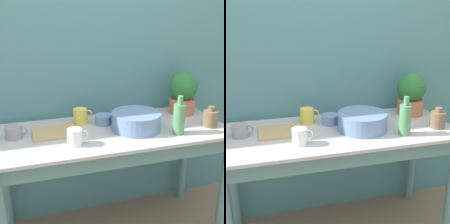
{
  "view_description": "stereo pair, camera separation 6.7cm",
  "coord_description": "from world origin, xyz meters",
  "views": [
    {
      "loc": [
        -0.53,
        -1.42,
        1.54
      ],
      "look_at": [
        0.0,
        0.31,
        0.91
      ],
      "focal_mm": 50.0,
      "sensor_mm": 36.0,
      "label": 1
    },
    {
      "loc": [
        -0.47,
        -1.44,
        1.54
      ],
      "look_at": [
        0.0,
        0.31,
        0.91
      ],
      "focal_mm": 50.0,
      "sensor_mm": 36.0,
      "label": 2
    }
  ],
  "objects": [
    {
      "name": "bottle_tall",
      "position": [
        0.37,
        0.14,
        0.89
      ],
      "size": [
        0.07,
        0.07,
        0.24
      ],
      "color": "#4C8C59",
      "rests_on": "counter_table"
    },
    {
      "name": "potted_plant",
      "position": [
        0.58,
        0.47,
        0.95
      ],
      "size": [
        0.2,
        0.2,
        0.3
      ],
      "color": "#B7704C",
      "rests_on": "counter_table"
    },
    {
      "name": "mug_white",
      "position": [
        -0.26,
        0.16,
        0.84
      ],
      "size": [
        0.12,
        0.08,
        0.1
      ],
      "color": "white",
      "rests_on": "counter_table"
    },
    {
      "name": "counter_table",
      "position": [
        0.0,
        0.29,
        0.64
      ],
      "size": [
        1.48,
        0.62,
        0.79
      ],
      "color": "slate",
      "rests_on": "ground_plane"
    },
    {
      "name": "wall_back",
      "position": [
        0.0,
        0.68,
        1.2
      ],
      "size": [
        6.0,
        0.05,
        2.4
      ],
      "color": "teal",
      "rests_on": "ground_plane"
    },
    {
      "name": "bowl_wash_large",
      "position": [
        0.15,
        0.28,
        0.85
      ],
      "size": [
        0.31,
        0.31,
        0.11
      ],
      "color": "#6684B2",
      "rests_on": "counter_table"
    },
    {
      "name": "bottle_short",
      "position": [
        0.63,
        0.19,
        0.85
      ],
      "size": [
        0.1,
        0.1,
        0.13
      ],
      "color": "brown",
      "rests_on": "counter_table"
    },
    {
      "name": "bowl_small_blue",
      "position": [
        -0.02,
        0.43,
        0.82
      ],
      "size": [
        0.11,
        0.11,
        0.06
      ],
      "color": "#6684B2",
      "rests_on": "counter_table"
    },
    {
      "name": "mug_grey",
      "position": [
        -0.59,
        0.36,
        0.83
      ],
      "size": [
        0.13,
        0.1,
        0.08
      ],
      "color": "gray",
      "rests_on": "counter_table"
    },
    {
      "name": "tray_board",
      "position": [
        -0.35,
        0.36,
        0.8
      ],
      "size": [
        0.27,
        0.21,
        0.02
      ],
      "color": "tan",
      "rests_on": "counter_table"
    },
    {
      "name": "mug_yellow",
      "position": [
        -0.16,
        0.48,
        0.84
      ],
      "size": [
        0.13,
        0.09,
        0.1
      ],
      "color": "#E5CC4C",
      "rests_on": "counter_table"
    }
  ]
}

